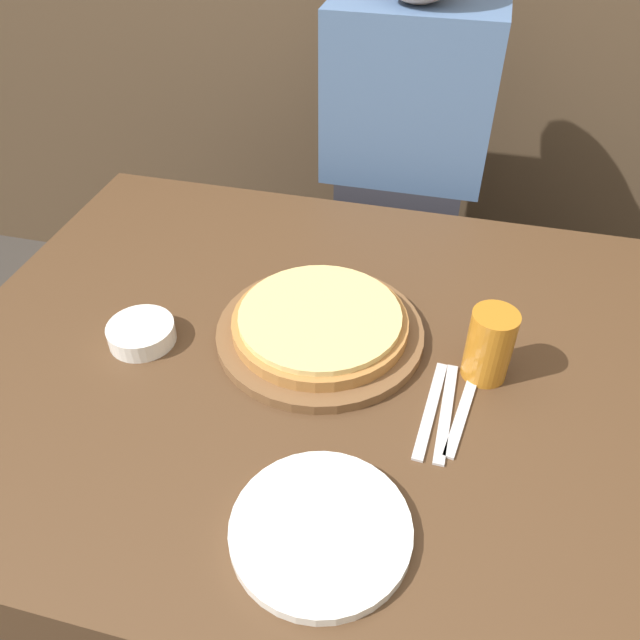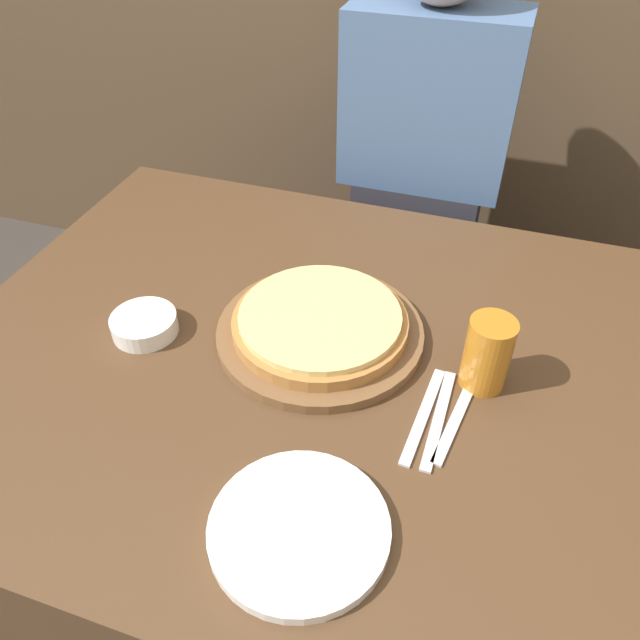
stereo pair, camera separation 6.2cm
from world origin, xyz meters
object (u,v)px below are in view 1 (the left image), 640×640
Objects in this scene: fork at (431,409)px; spoon at (462,415)px; beer_glass at (490,343)px; diner_person at (400,189)px; side_bowl at (142,333)px; dinner_plate at (321,530)px; pizza_on_board at (320,326)px; dinner_knife at (446,412)px.

spoon is at bearing 0.00° from fork.
diner_person reaches higher than beer_glass.
side_bowl is 0.53m from fork.
fork is at bearing 64.96° from dinner_plate.
diner_person is (-0.25, 0.72, -0.14)m from beer_glass.
side_bowl is (-0.31, -0.09, -0.01)m from pizza_on_board.
spoon is at bearing -3.91° from side_bowl.
beer_glass reaches higher than dinner_plate.
pizza_on_board is 2.86× the size of beer_glass.
beer_glass reaches higher than spoon.
pizza_on_board is 0.30m from spoon.
dinner_knife is (0.02, 0.00, 0.00)m from fork.
spoon is at bearing -25.71° from pizza_on_board.
spoon is 0.14× the size of diner_person.
diner_person is at bearing 101.44° from fork.
fork is 0.02m from dinner_knife.
diner_person reaches higher than dinner_plate.
diner_person reaches higher than pizza_on_board.
dinner_plate is at bearing -119.43° from dinner_knife.
diner_person is (0.05, 0.70, -0.09)m from pizza_on_board.
pizza_on_board reaches higher than dinner_plate.
pizza_on_board reaches higher than fork.
dinner_plate is 1.36× the size of spoon.
beer_glass is 1.09× the size of side_bowl.
fork and spoon have the same top height.
beer_glass reaches higher than pizza_on_board.
side_bowl reaches higher than spoon.
pizza_on_board is 0.71m from diner_person.
dinner_plate is 1.16× the size of fork.
dinner_knife is at bearing 0.00° from fork.
dinner_knife and spoon have the same top height.
diner_person is at bearing 103.08° from dinner_knife.
fork is (0.12, 0.26, -0.01)m from dinner_plate.
diner_person is (-0.05, 1.09, -0.07)m from dinner_plate.
side_bowl is at bearing 175.92° from dinner_knife.
side_bowl is (-0.41, 0.30, 0.01)m from dinner_plate.
dinner_knife is at bearing -116.68° from beer_glass.
fork is 1.00× the size of dinner_knife.
diner_person reaches higher than fork.
fork is at bearing -4.27° from side_bowl.
side_bowl is at bearing 144.08° from dinner_plate.
pizza_on_board is 1.77× the size of dinner_knife.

